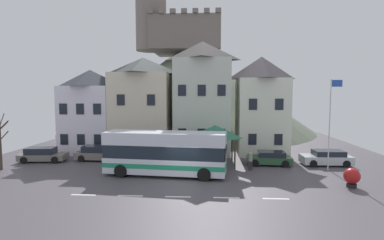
% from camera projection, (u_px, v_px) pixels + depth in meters
% --- Properties ---
extents(ground_plane, '(40.00, 60.00, 0.07)m').
position_uv_depth(ground_plane, '(182.00, 184.00, 21.46)').
color(ground_plane, '#4D474E').
extents(townhouse_00, '(5.29, 5.59, 8.99)m').
position_uv_depth(townhouse_00, '(91.00, 111.00, 33.43)').
color(townhouse_00, white).
rests_on(townhouse_00, ground_plane).
extents(townhouse_01, '(6.13, 7.06, 10.35)m').
position_uv_depth(townhouse_01, '(144.00, 105.00, 33.77)').
color(townhouse_01, beige).
rests_on(townhouse_01, ground_plane).
extents(townhouse_02, '(5.83, 6.08, 11.96)m').
position_uv_depth(townhouse_02, '(202.00, 97.00, 32.82)').
color(townhouse_02, beige).
rests_on(townhouse_02, ground_plane).
extents(townhouse_03, '(5.05, 6.05, 10.31)m').
position_uv_depth(townhouse_03, '(261.00, 105.00, 32.51)').
color(townhouse_03, silver).
rests_on(townhouse_03, ground_plane).
extents(hilltop_castle, '(43.32, 43.32, 22.63)m').
position_uv_depth(hilltop_castle, '(187.00, 87.00, 53.55)').
color(hilltop_castle, '#5C6653').
rests_on(hilltop_castle, ground_plane).
extents(transit_bus, '(9.65, 3.39, 3.42)m').
position_uv_depth(transit_bus, '(165.00, 154.00, 23.63)').
color(transit_bus, silver).
rests_on(transit_bus, ground_plane).
extents(bus_shelter, '(3.60, 3.60, 3.58)m').
position_uv_depth(bus_shelter, '(215.00, 132.00, 27.19)').
color(bus_shelter, '#473D33').
rests_on(bus_shelter, ground_plane).
extents(parked_car_00, '(4.32, 2.07, 1.34)m').
position_uv_depth(parked_car_00, '(326.00, 158.00, 27.12)').
color(parked_car_00, silver).
rests_on(parked_car_00, ground_plane).
extents(parked_car_01, '(4.52, 2.04, 1.40)m').
position_uv_depth(parked_car_01, '(99.00, 153.00, 29.06)').
color(parked_car_01, slate).
rests_on(parked_car_01, ground_plane).
extents(parked_car_02, '(4.00, 2.09, 1.23)m').
position_uv_depth(parked_car_02, '(270.00, 158.00, 27.19)').
color(parked_car_02, '#2A5334').
rests_on(parked_car_02, ground_plane).
extents(parked_car_03, '(4.37, 2.16, 1.34)m').
position_uv_depth(parked_car_03, '(43.00, 155.00, 28.53)').
color(parked_car_03, slate).
rests_on(parked_car_03, ground_plane).
extents(pedestrian_00, '(0.30, 0.35, 1.55)m').
position_uv_depth(pedestrian_00, '(221.00, 161.00, 25.16)').
color(pedestrian_00, '#2D2D38').
rests_on(pedestrian_00, ground_plane).
extents(pedestrian_01, '(0.35, 0.32, 1.57)m').
position_uv_depth(pedestrian_01, '(250.00, 160.00, 25.16)').
color(pedestrian_01, '#38332D').
rests_on(pedestrian_01, ground_plane).
extents(public_bench, '(1.41, 0.48, 0.87)m').
position_uv_depth(public_bench, '(193.00, 154.00, 29.92)').
color(public_bench, '#33473D').
rests_on(public_bench, ground_plane).
extents(flagpole, '(0.95, 0.10, 7.58)m').
position_uv_depth(flagpole, '(331.00, 118.00, 25.11)').
color(flagpole, silver).
rests_on(flagpole, ground_plane).
extents(harbour_buoy, '(1.08, 1.08, 1.33)m').
position_uv_depth(harbour_buoy, '(352.00, 177.00, 20.62)').
color(harbour_buoy, black).
rests_on(harbour_buoy, ground_plane).
extents(bare_tree_00, '(1.41, 2.18, 4.73)m').
position_uv_depth(bare_tree_00, '(0.00, 142.00, 25.30)').
color(bare_tree_00, '#47382D').
rests_on(bare_tree_00, ground_plane).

